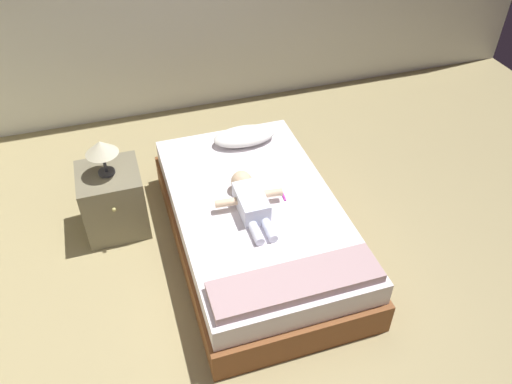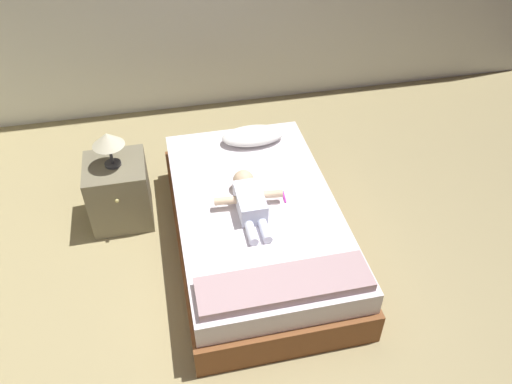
# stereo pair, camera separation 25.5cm
# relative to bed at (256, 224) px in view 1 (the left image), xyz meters

# --- Properties ---
(ground_plane) EXTENTS (8.00, 8.00, 0.00)m
(ground_plane) POSITION_rel_bed_xyz_m (-0.16, -0.77, -0.21)
(ground_plane) COLOR tan
(bed) EXTENTS (1.19, 2.05, 0.43)m
(bed) POSITION_rel_bed_xyz_m (0.00, 0.00, 0.00)
(bed) COLOR brown
(bed) RESTS_ON ground_plane
(pillow) EXTENTS (0.52, 0.27, 0.11)m
(pillow) POSITION_rel_bed_xyz_m (0.14, 0.76, 0.28)
(pillow) COLOR white
(pillow) RESTS_ON bed
(baby) EXTENTS (0.50, 0.67, 0.16)m
(baby) POSITION_rel_bed_xyz_m (-0.06, -0.03, 0.29)
(baby) COLOR white
(baby) RESTS_ON bed
(toothbrush) EXTENTS (0.02, 0.13, 0.02)m
(toothbrush) POSITION_rel_bed_xyz_m (0.21, 0.02, 0.23)
(toothbrush) COLOR #BA2EA6
(toothbrush) RESTS_ON bed
(nightstand) EXTENTS (0.47, 0.50, 0.54)m
(nightstand) POSITION_rel_bed_xyz_m (-0.99, 0.54, 0.06)
(nightstand) COLOR #736C53
(nightstand) RESTS_ON ground_plane
(lamp) EXTENTS (0.24, 0.24, 0.29)m
(lamp) POSITION_rel_bed_xyz_m (-0.99, 0.54, 0.55)
(lamp) COLOR #333338
(lamp) RESTS_ON nightstand
(blanket) EXTENTS (1.07, 0.29, 0.06)m
(blanket) POSITION_rel_bed_xyz_m (-0.00, -0.80, 0.25)
(blanket) COLOR #AF8E91
(blanket) RESTS_ON bed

